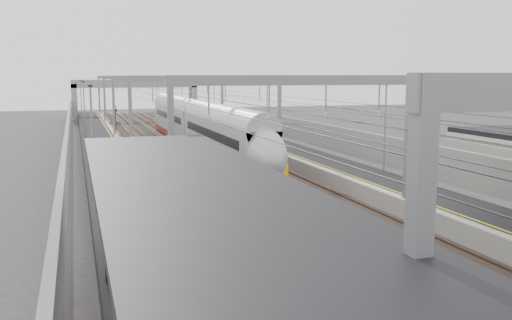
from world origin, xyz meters
TOP-DOWN VIEW (x-y plane):
  - platform_left at (-8.00, 45.00)m, footprint 4.00×120.00m
  - platform_right at (8.00, 45.00)m, footprint 4.00×120.00m
  - tracks at (0.00, 45.00)m, footprint 11.40×140.00m
  - overhead_line at (0.00, 51.62)m, footprint 13.00×140.00m
  - canopy_left at (-8.02, 2.99)m, footprint 4.40×30.00m
  - overbridge at (0.00, 100.00)m, footprint 22.00×2.20m
  - wall_left at (-11.20, 45.00)m, footprint 0.30×120.00m
  - wall_right at (11.20, 45.00)m, footprint 0.30×120.00m
  - train at (1.50, 51.41)m, footprint 2.60×47.36m
  - signal_green at (-5.20, 75.96)m, footprint 0.32×0.32m
  - signal_red_near at (3.20, 73.28)m, footprint 0.32×0.32m
  - signal_red_far at (5.40, 67.56)m, footprint 0.32×0.32m

SIDE VIEW (x-z plane):
  - tracks at x=0.00m, z-range -0.05..0.15m
  - platform_left at x=-8.00m, z-range 0.00..1.00m
  - platform_right at x=8.00m, z-range 0.00..1.00m
  - wall_left at x=-11.20m, z-range 0.00..3.20m
  - wall_right at x=11.20m, z-range 0.00..3.20m
  - train at x=1.50m, z-range -0.03..4.08m
  - signal_green at x=-5.20m, z-range 0.68..4.15m
  - signal_red_near at x=3.20m, z-range 0.68..4.15m
  - signal_red_far at x=5.40m, z-range 0.68..4.15m
  - canopy_left at x=-8.02m, z-range 2.97..7.21m
  - overbridge at x=0.00m, z-range 1.86..8.76m
  - overhead_line at x=0.00m, z-range 2.84..9.44m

